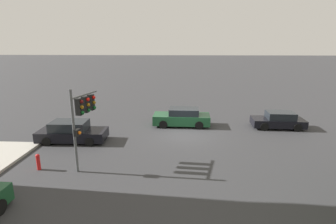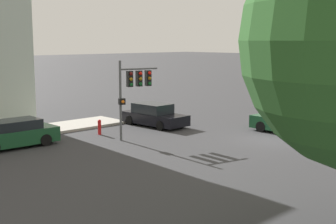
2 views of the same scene
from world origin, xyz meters
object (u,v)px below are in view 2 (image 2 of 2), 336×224
object	(u,v)px
crossing_car_0	(154,115)
traffic_signal	(134,84)
parked_car_0	(14,134)
fire_hydrant	(99,127)
crossing_car_1	(291,122)

from	to	relation	value
crossing_car_0	traffic_signal	bearing A→B (deg)	-58.76
crossing_car_0	parked_car_0	distance (m)	9.67
crossing_car_0	fire_hydrant	distance (m)	4.39
crossing_car_0	crossing_car_1	xyz separation A→B (m)	(-7.79, -4.14, 0.03)
parked_car_0	fire_hydrant	size ratio (longest dim) A/B	5.05
crossing_car_0	fire_hydrant	world-z (taller)	crossing_car_0
parked_car_0	fire_hydrant	world-z (taller)	parked_car_0
crossing_car_1	fire_hydrant	size ratio (longest dim) A/B	5.17
traffic_signal	crossing_car_1	xyz separation A→B (m)	(-5.41, -7.80, -2.46)
traffic_signal	crossing_car_0	xyz separation A→B (m)	(2.39, -3.66, -2.49)
fire_hydrant	traffic_signal	bearing A→B (deg)	-163.62
traffic_signal	parked_car_0	bearing A→B (deg)	-102.35
parked_car_0	crossing_car_1	bearing A→B (deg)	150.39
parked_car_0	crossing_car_0	bearing A→B (deg)	178.56
traffic_signal	crossing_car_0	size ratio (longest dim) A/B	0.95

